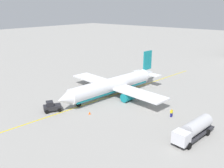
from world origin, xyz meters
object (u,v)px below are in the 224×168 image
at_px(pushback_tug, 52,107).
at_px(refueling_worker, 171,113).
at_px(airplane, 114,85).
at_px(safety_cone_nose, 90,113).
at_px(fuel_tanker, 194,129).

height_order(pushback_tug, refueling_worker, pushback_tug).
bearing_deg(airplane, safety_cone_nose, 15.97).
xyz_separation_m(pushback_tug, safety_cone_nose, (-3.92, 7.23, -0.72)).
distance_m(airplane, refueling_worker, 17.10).
bearing_deg(safety_cone_nose, pushback_tug, -61.53).
height_order(pushback_tug, safety_cone_nose, pushback_tug).
height_order(fuel_tanker, refueling_worker, fuel_tanker).
height_order(fuel_tanker, safety_cone_nose, fuel_tanker).
xyz_separation_m(airplane, refueling_worker, (2.34, 16.84, -1.76)).
height_order(fuel_tanker, pushback_tug, fuel_tanker).
bearing_deg(safety_cone_nose, airplane, -164.03).
xyz_separation_m(fuel_tanker, safety_cone_nose, (4.21, -20.04, -1.43)).
bearing_deg(safety_cone_nose, fuel_tanker, 101.87).
height_order(airplane, safety_cone_nose, airplane).
bearing_deg(refueling_worker, safety_cone_nose, -54.58).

